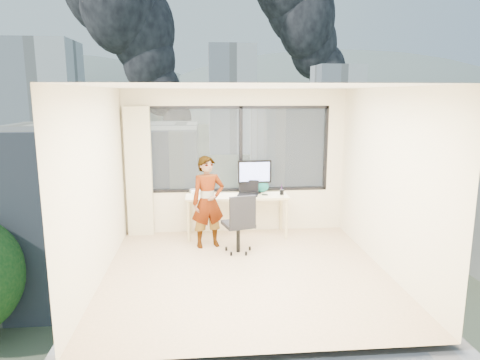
{
  "coord_description": "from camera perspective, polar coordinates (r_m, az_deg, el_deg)",
  "views": [
    {
      "loc": [
        -0.59,
        -5.79,
        2.5
      ],
      "look_at": [
        0.0,
        1.0,
        1.15
      ],
      "focal_mm": 32.44,
      "sensor_mm": 36.0,
      "label": 1
    }
  ],
  "objects": [
    {
      "name": "window_wall",
      "position": [
        7.88,
        -0.27,
        4.09
      ],
      "size": [
        3.3,
        0.16,
        1.55
      ],
      "primitive_type": null,
      "color": "black",
      "rests_on": "ground"
    },
    {
      "name": "wall_right",
      "position": [
        6.46,
        18.78,
        -0.11
      ],
      "size": [
        0.01,
        4.0,
        2.6
      ],
      "primitive_type": "cube",
      "color": "beige",
      "rests_on": "ground"
    },
    {
      "name": "wall_front",
      "position": [
        4.02,
        3.74,
        -6.2
      ],
      "size": [
        4.0,
        0.01,
        2.6
      ],
      "primitive_type": "cube",
      "color": "beige",
      "rests_on": "ground"
    },
    {
      "name": "hill_b",
      "position": [
        341.37,
        12.28,
        8.2
      ],
      "size": [
        300.0,
        220.0,
        96.0
      ],
      "primitive_type": "ellipsoid",
      "color": "slate",
      "rests_on": "exterior_ground"
    },
    {
      "name": "desk",
      "position": [
        7.77,
        -0.42,
        -4.66
      ],
      "size": [
        1.8,
        0.6,
        0.75
      ],
      "primitive_type": "cube",
      "color": "beige",
      "rests_on": "floor"
    },
    {
      "name": "wall_left",
      "position": [
        6.08,
        -18.26,
        -0.76
      ],
      "size": [
        0.01,
        4.0,
        2.6
      ],
      "primitive_type": "cube",
      "color": "beige",
      "rests_on": "ground"
    },
    {
      "name": "cellphone",
      "position": [
        7.68,
        3.29,
        -1.95
      ],
      "size": [
        0.11,
        0.06,
        0.01
      ],
      "primitive_type": "cube",
      "rotation": [
        0.0,
        0.0,
        -0.15
      ],
      "color": "black",
      "rests_on": "desk"
    },
    {
      "name": "near_bldg_a",
      "position": [
        37.98,
        -17.65,
        -3.81
      ],
      "size": [
        16.0,
        12.0,
        14.0
      ],
      "primitive_type": "cube",
      "color": "beige",
      "rests_on": "exterior_ground"
    },
    {
      "name": "laptop",
      "position": [
        7.64,
        1.05,
        -1.17
      ],
      "size": [
        0.43,
        0.44,
        0.23
      ],
      "primitive_type": null,
      "rotation": [
        0.0,
        0.0,
        -0.23
      ],
      "color": "black",
      "rests_on": "desk"
    },
    {
      "name": "near_bldg_b",
      "position": [
        46.35,
        10.86,
        0.45
      ],
      "size": [
        14.0,
        13.0,
        16.0
      ],
      "primitive_type": "cube",
      "color": "beige",
      "rests_on": "exterior_ground"
    },
    {
      "name": "curtain",
      "position": [
        7.87,
        -13.14,
        1.03
      ],
      "size": [
        0.45,
        0.14,
        2.3
      ],
      "primitive_type": "cube",
      "color": "beige",
      "rests_on": "floor"
    },
    {
      "name": "hill_a",
      "position": [
        347.38,
        -25.31,
        7.44
      ],
      "size": [
        288.0,
        216.0,
        90.0
      ],
      "primitive_type": "ellipsoid",
      "color": "slate",
      "rests_on": "exterior_ground"
    },
    {
      "name": "exterior_ground",
      "position": [
        126.87,
        -4.69,
        3.71
      ],
      "size": [
        400.0,
        400.0,
        0.04
      ],
      "primitive_type": "cube",
      "color": "#515B3D",
      "rests_on": "ground"
    },
    {
      "name": "smoke_plume_b",
      "position": [
        185.99,
        13.14,
        18.51
      ],
      "size": [
        30.0,
        18.0,
        70.0
      ],
      "primitive_type": null,
      "color": "black",
      "rests_on": "exterior_ground"
    },
    {
      "name": "monitor",
      "position": [
        7.77,
        1.91,
        0.47
      ],
      "size": [
        0.61,
        0.16,
        0.61
      ],
      "primitive_type": null,
      "rotation": [
        0.0,
        0.0,
        0.05
      ],
      "color": "black",
      "rests_on": "desk"
    },
    {
      "name": "handbag",
      "position": [
        7.87,
        2.79,
        -0.85
      ],
      "size": [
        0.3,
        0.17,
        0.22
      ],
      "primitive_type": "ellipsoid",
      "rotation": [
        0.0,
        0.0,
        0.11
      ],
      "color": "#0D5147",
      "rests_on": "desk"
    },
    {
      "name": "chair",
      "position": [
        6.94,
        -0.24,
        -5.59
      ],
      "size": [
        0.62,
        0.62,
        0.99
      ],
      "primitive_type": null,
      "rotation": [
        0.0,
        0.0,
        0.27
      ],
      "color": "black",
      "rests_on": "floor"
    },
    {
      "name": "far_tower_b",
      "position": [
        126.1,
        -1.1,
        10.54
      ],
      "size": [
        13.0,
        13.0,
        30.0
      ],
      "primitive_type": "cube",
      "color": "silver",
      "rests_on": "exterior_ground"
    },
    {
      "name": "person",
      "position": [
        7.16,
        -4.23,
        -2.9
      ],
      "size": [
        0.63,
        0.5,
        1.52
      ],
      "primitive_type": "imported",
      "rotation": [
        0.0,
        0.0,
        0.27
      ],
      "color": "#2D2D33",
      "rests_on": "floor"
    },
    {
      "name": "floor",
      "position": [
        6.34,
        0.8,
        -12.04
      ],
      "size": [
        4.0,
        4.0,
        0.01
      ],
      "primitive_type": "cube",
      "color": "#D2AC89",
      "rests_on": "ground"
    },
    {
      "name": "ceiling",
      "position": [
        5.82,
        0.88,
        12.18
      ],
      "size": [
        4.0,
        4.0,
        0.01
      ],
      "primitive_type": "cube",
      "color": "white",
      "rests_on": "ground"
    },
    {
      "name": "tree_b",
      "position": [
        27.04,
        5.51,
        -15.18
      ],
      "size": [
        7.6,
        7.6,
        9.0
      ],
      "primitive_type": null,
      "color": "#1A4E1A",
      "rests_on": "exterior_ground"
    },
    {
      "name": "far_tower_c",
      "position": [
        152.8,
        12.55,
        9.65
      ],
      "size": [
        15.0,
        15.0,
        26.0
      ],
      "primitive_type": "cube",
      "color": "silver",
      "rests_on": "exterior_ground"
    },
    {
      "name": "far_tower_d",
      "position": [
        166.83,
        -26.13,
        8.2
      ],
      "size": [
        16.0,
        14.0,
        22.0
      ],
      "primitive_type": "cube",
      "color": "silver",
      "rests_on": "exterior_ground"
    },
    {
      "name": "pen_cup",
      "position": [
        7.73,
        5.52,
        -1.59
      ],
      "size": [
        0.09,
        0.09,
        0.09
      ],
      "primitive_type": "cylinder",
      "rotation": [
        0.0,
        0.0,
        0.26
      ],
      "color": "black",
      "rests_on": "desk"
    },
    {
      "name": "game_console",
      "position": [
        7.87,
        -5.49,
        -1.45
      ],
      "size": [
        0.33,
        0.3,
        0.07
      ],
      "primitive_type": "cube",
      "rotation": [
        0.0,
        0.0,
        0.32
      ],
      "color": "white",
      "rests_on": "desk"
    },
    {
      "name": "far_tower_a",
      "position": [
        106.53,
        -24.14,
        8.91
      ],
      "size": [
        14.0,
        14.0,
        28.0
      ],
      "primitive_type": "cube",
      "color": "silver",
      "rests_on": "exterior_ground"
    },
    {
      "name": "tree_c",
      "position": [
        52.34,
        20.74,
        -2.21
      ],
      "size": [
        8.4,
        8.4,
        10.0
      ],
      "primitive_type": null,
      "color": "#1A4E1A",
      "rests_on": "exterior_ground"
    }
  ]
}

